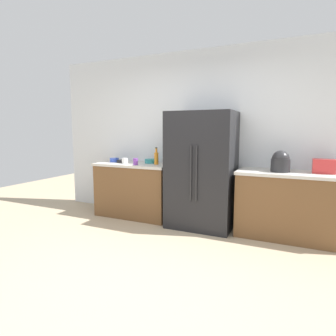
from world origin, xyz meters
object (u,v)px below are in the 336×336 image
bowl_a (151,161)px  bowl_b (122,161)px  rice_cooker (280,162)px  toaster (324,166)px  bottle_a (156,158)px  bowl_c (114,160)px  cup_b (125,161)px  refrigerator (202,170)px  cup_a (136,162)px

bowl_a → bowl_b: bowl_a is taller
rice_cooker → bowl_b: 2.51m
toaster → bowl_a: toaster is taller
toaster → rice_cooker: 0.52m
bottle_a → bowl_b: bottle_a is taller
bowl_c → bowl_b: bearing=-13.1°
rice_cooker → bowl_a: rice_cooker is taller
rice_cooker → bowl_c: bearing=178.5°
rice_cooker → toaster: bearing=9.5°
bowl_b → cup_b: bearing=-42.5°
rice_cooker → bottle_a: 1.85m
cup_b → bowl_a: (0.33, 0.28, -0.01)m
bottle_a → bowl_b: (-0.66, -0.01, -0.09)m
refrigerator → bottle_a: (-0.77, 0.05, 0.15)m
refrigerator → bottle_a: bearing=176.4°
cup_b → bowl_c: cup_b is taller
toaster → cup_a: (-2.64, -0.22, -0.04)m
cup_a → bowl_a: 0.32m
refrigerator → bowl_a: (-0.94, 0.17, 0.07)m
rice_cooker → bottle_a: size_ratio=1.02×
refrigerator → bowl_c: 1.61m
refrigerator → toaster: size_ratio=6.57×
cup_b → bowl_a: 0.43m
rice_cooker → bottle_a: (-1.85, 0.04, -0.02)m
bowl_b → bowl_c: (-0.18, 0.04, 0.01)m
bowl_b → bottle_a: bearing=0.6°
bowl_a → bottle_a: bearing=-36.3°
bowl_a → refrigerator: bearing=-10.4°
bowl_b → bowl_c: 0.18m
toaster → rice_cooker: bearing=-170.5°
bottle_a → cup_b: 0.52m
toaster → rice_cooker: (-0.51, -0.08, 0.04)m
cup_b → bowl_b: bearing=137.5°
bowl_b → bowl_c: bowl_c is taller
bottle_a → cup_a: 0.34m
toaster → rice_cooker: rice_cooker is taller
rice_cooker → bowl_c: (-2.68, 0.07, -0.10)m
toaster → cup_a: size_ratio=2.48×
cup_b → bowl_c: bearing=150.9°
refrigerator → bowl_c: bearing=177.0°
bottle_a → refrigerator: bearing=-3.6°
cup_a → bowl_b: 0.41m
cup_a → bowl_b: size_ratio=0.64×
cup_a → cup_b: bearing=173.8°
toaster → bottle_a: 2.36m
rice_cooker → cup_a: size_ratio=2.70×
bottle_a → cup_b: size_ratio=2.88×
toaster → bowl_c: (-3.19, -0.01, -0.06)m
cup_b → bowl_c: (-0.34, 0.19, -0.01)m
cup_a → bowl_c: 0.59m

